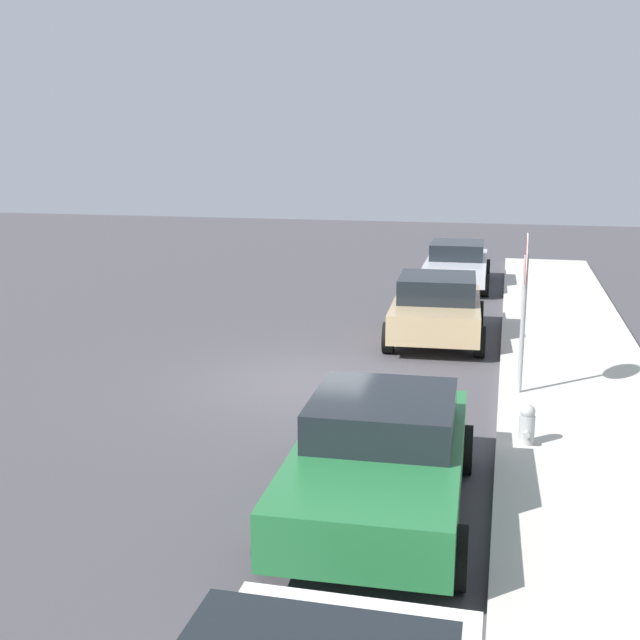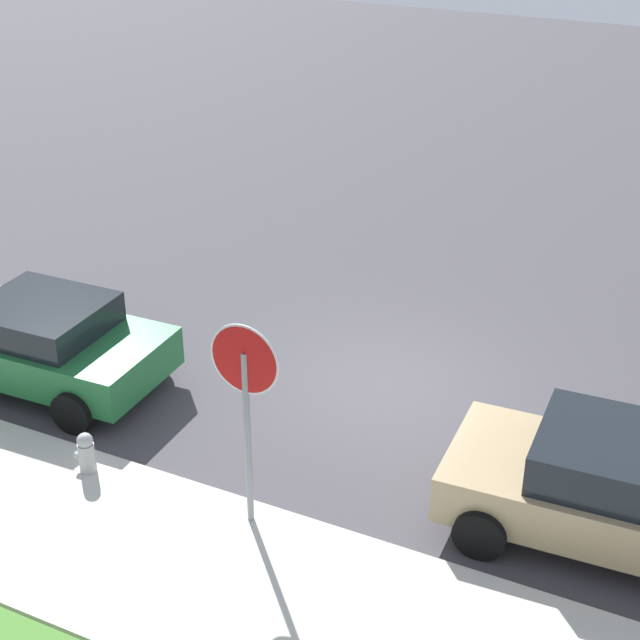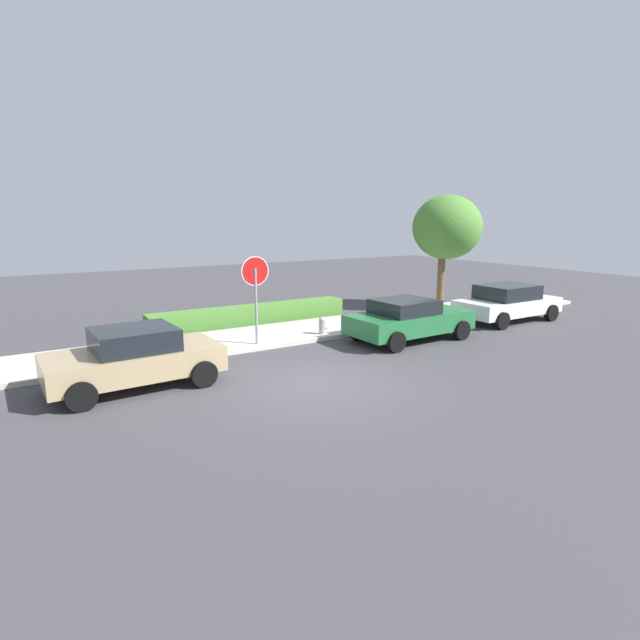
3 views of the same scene
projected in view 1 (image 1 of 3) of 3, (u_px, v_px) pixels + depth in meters
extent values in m
plane|color=#423F44|center=(304.00, 381.00, 14.60)|extent=(60.00, 60.00, 0.00)
cube|color=beige|center=(583.00, 397.00, 13.50)|extent=(32.00, 2.78, 0.14)
cylinder|color=gray|center=(522.00, 329.00, 13.29)|extent=(0.08, 0.08, 2.47)
cylinder|color=white|center=(526.00, 260.00, 13.04)|extent=(0.89, 0.02, 0.89)
cylinder|color=red|center=(526.00, 260.00, 13.04)|extent=(0.83, 0.03, 0.83)
cube|color=tan|center=(437.00, 312.00, 17.57)|extent=(4.02, 2.04, 0.61)
cube|color=black|center=(437.00, 287.00, 17.42)|extent=(1.89, 1.71, 0.52)
cylinder|color=black|center=(480.00, 342.00, 16.18)|extent=(0.65, 0.25, 0.64)
cylinder|color=black|center=(388.00, 338.00, 16.51)|extent=(0.65, 0.25, 0.64)
cylinder|color=black|center=(478.00, 314.00, 18.75)|extent=(0.65, 0.25, 0.64)
cylinder|color=black|center=(399.00, 311.00, 19.07)|extent=(0.65, 0.25, 0.64)
cube|color=#236B38|center=(380.00, 465.00, 9.29)|extent=(4.26, 2.00, 0.61)
cube|color=black|center=(383.00, 414.00, 9.43)|extent=(1.87, 1.70, 0.45)
cylinder|color=black|center=(456.00, 557.00, 7.80)|extent=(0.65, 0.24, 0.64)
cylinder|color=black|center=(270.00, 539.00, 8.17)|extent=(0.65, 0.24, 0.64)
cylinder|color=black|center=(464.00, 449.00, 10.54)|extent=(0.65, 0.24, 0.64)
cylinder|color=black|center=(324.00, 439.00, 10.90)|extent=(0.65, 0.24, 0.64)
cube|color=silver|center=(457.00, 267.00, 24.04)|extent=(4.34, 1.82, 0.57)
cube|color=black|center=(457.00, 250.00, 23.84)|extent=(1.95, 1.56, 0.47)
cylinder|color=black|center=(485.00, 285.00, 22.53)|extent=(0.64, 0.23, 0.64)
cylinder|color=black|center=(423.00, 283.00, 22.88)|extent=(0.64, 0.23, 0.64)
cylinder|color=black|center=(486.00, 269.00, 25.33)|extent=(0.64, 0.23, 0.64)
cylinder|color=black|center=(431.00, 268.00, 25.68)|extent=(0.64, 0.23, 0.64)
cylinder|color=#A5A5A8|center=(526.00, 434.00, 11.20)|extent=(0.22, 0.22, 0.55)
sphere|color=#A5A5A8|center=(528.00, 412.00, 11.12)|extent=(0.21, 0.21, 0.21)
cylinder|color=#A5A5A8|center=(527.00, 434.00, 11.04)|extent=(0.08, 0.09, 0.09)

